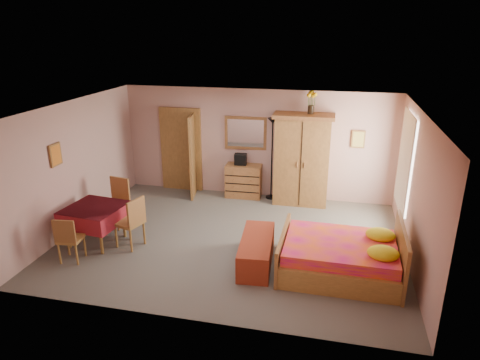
% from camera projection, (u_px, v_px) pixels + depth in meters
% --- Properties ---
extents(floor, '(6.50, 6.50, 0.00)m').
position_uv_depth(floor, '(232.00, 240.00, 8.40)').
color(floor, '#646058').
rests_on(floor, ground).
extents(ceiling, '(6.50, 6.50, 0.00)m').
position_uv_depth(ceiling, '(231.00, 108.00, 7.52)').
color(ceiling, brown).
rests_on(ceiling, wall_back).
extents(wall_back, '(6.50, 0.10, 2.60)m').
position_uv_depth(wall_back, '(256.00, 144.00, 10.25)').
color(wall_back, tan).
rests_on(wall_back, floor).
extents(wall_front, '(6.50, 0.10, 2.60)m').
position_uv_depth(wall_front, '(186.00, 238.00, 5.66)').
color(wall_front, tan).
rests_on(wall_front, floor).
extents(wall_left, '(0.10, 5.00, 2.60)m').
position_uv_depth(wall_left, '(75.00, 166.00, 8.63)').
color(wall_left, tan).
rests_on(wall_left, floor).
extents(wall_right, '(0.10, 5.00, 2.60)m').
position_uv_depth(wall_right, '(416.00, 191.00, 7.28)').
color(wall_right, tan).
rests_on(wall_right, floor).
extents(doorway, '(1.06, 0.12, 2.15)m').
position_uv_depth(doorway, '(181.00, 150.00, 10.71)').
color(doorway, '#9E6B35').
rests_on(doorway, floor).
extents(window, '(0.08, 1.40, 1.95)m').
position_uv_depth(window, '(405.00, 162.00, 8.34)').
color(window, white).
rests_on(window, wall_right).
extents(picture_left, '(0.04, 0.32, 0.42)m').
position_uv_depth(picture_left, '(55.00, 155.00, 7.94)').
color(picture_left, orange).
rests_on(picture_left, wall_left).
extents(picture_back, '(0.30, 0.04, 0.40)m').
position_uv_depth(picture_back, '(358.00, 139.00, 9.65)').
color(picture_back, '#D8BF59').
rests_on(picture_back, wall_back).
extents(chest_of_drawers, '(0.87, 0.46, 0.81)m').
position_uv_depth(chest_of_drawers, '(244.00, 181.00, 10.41)').
color(chest_of_drawers, '#9C6234').
rests_on(chest_of_drawers, floor).
extents(wall_mirror, '(1.02, 0.10, 0.80)m').
position_uv_depth(wall_mirror, '(246.00, 133.00, 10.21)').
color(wall_mirror, white).
rests_on(wall_mirror, wall_back).
extents(stereo, '(0.30, 0.23, 0.27)m').
position_uv_depth(stereo, '(241.00, 159.00, 10.26)').
color(stereo, black).
rests_on(stereo, chest_of_drawers).
extents(floor_lamp, '(0.28, 0.28, 1.97)m').
position_uv_depth(floor_lamp, '(272.00, 159.00, 10.13)').
color(floor_lamp, black).
rests_on(floor_lamp, floor).
extents(wardrobe, '(1.36, 0.71, 2.12)m').
position_uv_depth(wardrobe, '(302.00, 160.00, 9.83)').
color(wardrobe, '#9A6734').
rests_on(wardrobe, floor).
extents(sunflower_vase, '(0.22, 0.22, 0.51)m').
position_uv_depth(sunflower_vase, '(311.00, 102.00, 9.39)').
color(sunflower_vase, yellow).
rests_on(sunflower_vase, wardrobe).
extents(bed, '(2.02, 1.60, 0.93)m').
position_uv_depth(bed, '(340.00, 248.00, 7.14)').
color(bed, '#D11472').
rests_on(bed, floor).
extents(bench, '(0.65, 1.48, 0.48)m').
position_uv_depth(bench, '(257.00, 251.00, 7.49)').
color(bench, maroon).
rests_on(bench, floor).
extents(dining_table, '(1.11, 1.11, 0.74)m').
position_uv_depth(dining_table, '(96.00, 225.00, 8.19)').
color(dining_table, maroon).
rests_on(dining_table, floor).
extents(chair_south, '(0.43, 0.43, 0.86)m').
position_uv_depth(chair_south, '(71.00, 238.00, 7.53)').
color(chair_south, '#AB7A3A').
rests_on(chair_south, floor).
extents(chair_north, '(0.53, 0.53, 1.00)m').
position_uv_depth(chair_north, '(115.00, 203.00, 8.84)').
color(chair_north, olive).
rests_on(chair_north, floor).
extents(chair_west, '(0.49, 0.49, 0.93)m').
position_uv_depth(chair_west, '(65.00, 217.00, 8.28)').
color(chair_west, '#AD7E3A').
rests_on(chair_west, floor).
extents(chair_east, '(0.56, 0.56, 0.99)m').
position_uv_depth(chair_east, '(129.00, 222.00, 8.01)').
color(chair_east, '#A07036').
rests_on(chair_east, floor).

